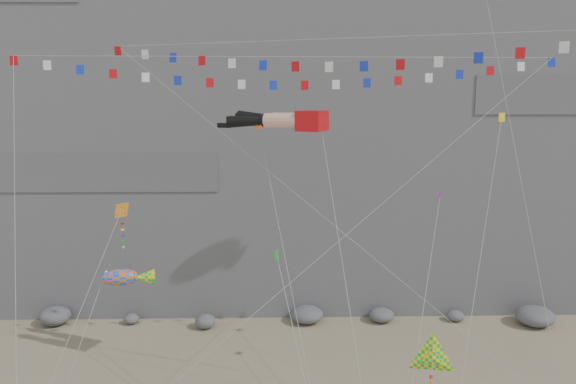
# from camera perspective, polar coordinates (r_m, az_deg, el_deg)

# --- Properties ---
(cliff) EXTENTS (80.00, 28.00, 50.00)m
(cliff) POSITION_cam_1_polar(r_m,az_deg,el_deg) (58.14, 1.21, 16.66)
(cliff) COLOR slate
(cliff) RESTS_ON ground
(talus_boulders) EXTENTS (60.00, 3.00, 1.20)m
(talus_boulders) POSITION_cam_1_polar(r_m,az_deg,el_deg) (46.01, 1.95, -12.38)
(talus_boulders) COLOR slate
(talus_boulders) RESTS_ON ground
(legs_kite) EXTENTS (7.74, 16.78, 21.58)m
(legs_kite) POSITION_cam_1_polar(r_m,az_deg,el_deg) (32.39, -0.49, 7.26)
(legs_kite) COLOR red
(legs_kite) RESTS_ON ground
(flag_banner_upper) EXTENTS (32.23, 13.32, 26.67)m
(flag_banner_upper) POSITION_cam_1_polar(r_m,az_deg,el_deg) (34.44, 0.08, 13.54)
(flag_banner_upper) COLOR red
(flag_banner_upper) RESTS_ON ground
(flag_banner_lower) EXTENTS (27.05, 11.38, 25.43)m
(flag_banner_lower) POSITION_cam_1_polar(r_m,az_deg,el_deg) (31.12, 6.03, 15.21)
(flag_banner_lower) COLOR red
(flag_banner_lower) RESTS_ON ground
(harlequin_kite) EXTENTS (5.12, 7.27, 14.29)m
(harlequin_kite) POSITION_cam_1_polar(r_m,az_deg,el_deg) (29.72, -16.61, -1.96)
(harlequin_kite) COLOR red
(harlequin_kite) RESTS_ON ground
(fish_windsock) EXTENTS (5.24, 4.94, 10.50)m
(fish_windsock) POSITION_cam_1_polar(r_m,az_deg,el_deg) (28.93, -16.75, -8.37)
(fish_windsock) COLOR #E6590B
(fish_windsock) RESTS_ON ground
(delta_kite) EXTENTS (2.79, 6.43, 8.87)m
(delta_kite) POSITION_cam_1_polar(r_m,az_deg,el_deg) (26.43, 14.44, -16.09)
(delta_kite) COLOR yellow
(delta_kite) RESTS_ON ground
(small_kite_a) EXTENTS (4.11, 14.26, 21.43)m
(small_kite_a) POSITION_cam_1_polar(r_m,az_deg,el_deg) (33.89, -2.81, 6.05)
(small_kite_a) COLOR #F95B14
(small_kite_a) RESTS_ON ground
(small_kite_b) EXTENTS (5.82, 13.05, 18.10)m
(small_kite_b) POSITION_cam_1_polar(r_m,az_deg,el_deg) (33.38, 15.13, -0.83)
(small_kite_b) COLOR purple
(small_kite_b) RESTS_ON ground
(small_kite_c) EXTENTS (3.22, 9.16, 13.49)m
(small_kite_c) POSITION_cam_1_polar(r_m,az_deg,el_deg) (27.77, -1.06, -6.91)
(small_kite_c) COLOR #179824
(small_kite_c) RESTS_ON ground
(small_kite_d) EXTENTS (8.41, 15.90, 23.81)m
(small_kite_d) POSITION_cam_1_polar(r_m,az_deg,el_deg) (36.11, 20.81, 6.53)
(small_kite_d) COLOR yellow
(small_kite_d) RESTS_ON ground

